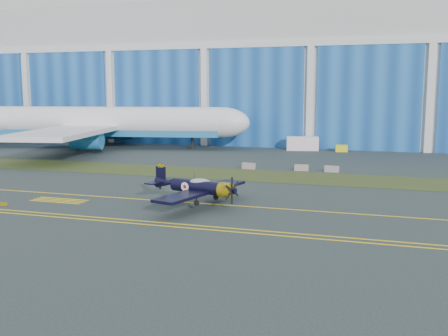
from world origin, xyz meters
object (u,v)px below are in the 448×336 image
(jetliner, at_px, (99,89))
(shipping_container, at_px, (302,143))
(tug, at_px, (341,148))
(warbird, at_px, (197,187))

(jetliner, xyz_separation_m, shipping_container, (39.48, 7.91, -10.45))
(tug, bearing_deg, shipping_container, 168.07)
(warbird, bearing_deg, jetliner, 144.06)
(shipping_container, bearing_deg, tug, -14.07)
(tug, bearing_deg, jetliner, 179.87)
(shipping_container, distance_m, tug, 7.49)
(tug, bearing_deg, warbird, -109.75)
(jetliner, bearing_deg, tug, -1.52)
(shipping_container, bearing_deg, warbird, -103.85)
(jetliner, distance_m, tug, 48.82)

